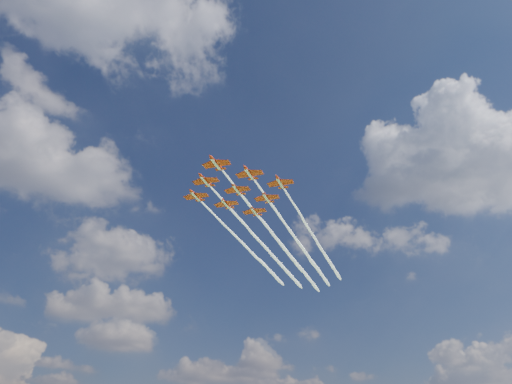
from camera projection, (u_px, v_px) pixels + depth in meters
jet_lead at (271, 232)px, 203.45m from camera, size 85.69×90.42×2.53m
jet_row2_port at (295, 238)px, 209.02m from camera, size 85.69×90.42×2.53m
jet_row2_starb at (260, 242)px, 213.39m from camera, size 85.69×90.42×2.53m
jet_row3_port at (318, 243)px, 214.60m from camera, size 85.69×90.42×2.53m
jet_row3_centre at (283, 247)px, 218.97m from camera, size 85.69×90.42×2.53m
jet_row3_starb at (250, 251)px, 223.34m from camera, size 85.69×90.42×2.53m
jet_row4_port at (305, 252)px, 224.54m from camera, size 85.69×90.42×2.53m
jet_row4_starb at (273, 256)px, 228.91m from camera, size 85.69×90.42×2.53m
jet_tail at (294, 260)px, 234.49m from camera, size 85.69×90.42×2.53m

